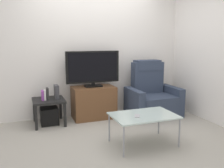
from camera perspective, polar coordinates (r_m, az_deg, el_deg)
name	(u,v)px	position (r m, az deg, el deg)	size (l,w,h in m)	color
ground_plane	(113,132)	(4.07, 0.30, -11.07)	(6.40, 6.40, 0.00)	#9E998E
wall_back	(93,49)	(4.87, -4.47, 8.08)	(6.40, 0.06, 2.60)	silver
wall_side	(211,50)	(4.80, 21.95, 7.35)	(0.06, 4.48, 2.60)	silver
tv_stand	(94,102)	(4.71, -4.29, -4.27)	(0.80, 0.47, 0.61)	brown
television	(93,68)	(4.61, -4.46, 3.73)	(1.02, 0.20, 0.67)	black
recliner_armchair	(152,97)	(4.91, 9.24, -2.93)	(0.98, 0.78, 1.08)	#2D384C
side_table	(49,103)	(4.46, -14.51, -4.35)	(0.54, 0.54, 0.45)	black
subwoofer_box	(49,116)	(4.53, -14.38, -7.18)	(0.30, 0.30, 0.30)	black
book_leftmost	(42,95)	(4.40, -15.86, -2.55)	(0.04, 0.13, 0.17)	purple
book_middle	(45,95)	(4.40, -15.36, -2.48)	(0.03, 0.12, 0.17)	white
book_rightmost	(47,94)	(4.40, -14.78, -2.22)	(0.03, 0.13, 0.21)	#262626
game_console	(57,92)	(4.45, -12.78, -1.78)	(0.07, 0.20, 0.24)	#333338
coffee_table	(144,117)	(3.52, 7.36, -7.53)	(0.90, 0.60, 0.44)	#B2C6C1
cell_phone	(137,116)	(3.43, 5.88, -7.41)	(0.07, 0.15, 0.01)	#B7B7BC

